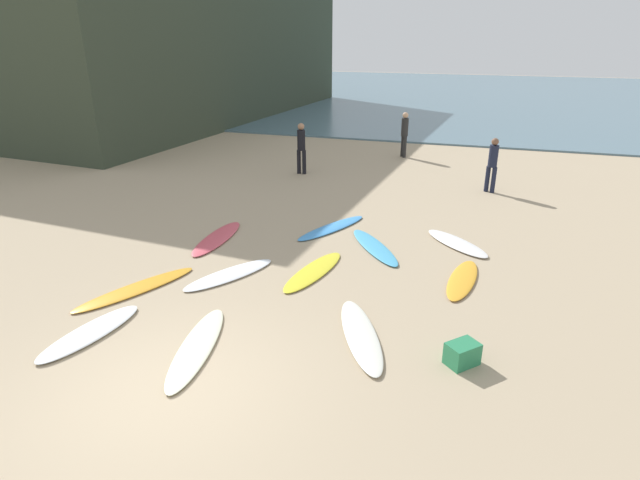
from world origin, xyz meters
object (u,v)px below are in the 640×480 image
(surfboard_6, at_px, (197,347))
(surfboard_4, at_px, (90,332))
(surfboard_5, at_px, (313,271))
(beach_cooler, at_px, (462,354))
(surfboard_0, at_px, (332,228))
(surfboard_1, at_px, (457,243))
(surfboard_7, at_px, (361,335))
(surfboard_9, at_px, (229,274))
(beachgoer_far, at_px, (404,132))
(surfboard_10, at_px, (136,289))
(surfboard_8, at_px, (374,247))
(beachgoer_near, at_px, (301,146))
(surfboard_3, at_px, (217,238))
(beachgoer_mid, at_px, (493,162))
(surfboard_2, at_px, (462,279))

(surfboard_6, bearing_deg, surfboard_4, -6.66)
(surfboard_5, bearing_deg, beach_cooler, -25.51)
(surfboard_0, xyz_separation_m, surfboard_1, (3.16, -0.12, 0.01))
(surfboard_7, relative_size, surfboard_9, 1.08)
(surfboard_5, bearing_deg, beachgoer_far, 100.75)
(surfboard_10, bearing_deg, surfboard_8, -114.24)
(surfboard_7, height_order, beach_cooler, beach_cooler)
(beachgoer_far, bearing_deg, surfboard_6, 142.28)
(surfboard_5, height_order, surfboard_9, surfboard_9)
(beachgoer_near, distance_m, beachgoer_far, 4.81)
(surfboard_5, distance_m, surfboard_10, 3.60)
(surfboard_5, bearing_deg, surfboard_8, 71.68)
(surfboard_10, relative_size, beach_cooler, 5.40)
(surfboard_3, relative_size, surfboard_10, 0.91)
(surfboard_3, bearing_deg, surfboard_6, 111.88)
(surfboard_3, distance_m, beachgoer_mid, 8.92)
(surfboard_1, distance_m, surfboard_2, 1.97)
(surfboard_7, bearing_deg, surfboard_0, -92.87)
(surfboard_4, xyz_separation_m, surfboard_10, (-0.25, 1.61, -0.01))
(surfboard_1, bearing_deg, beachgoer_far, -118.09)
(surfboard_5, relative_size, surfboard_9, 1.03)
(surfboard_5, bearing_deg, beachgoer_near, 122.43)
(surfboard_4, bearing_deg, beach_cooler, 19.80)
(beachgoer_far, bearing_deg, surfboard_1, 163.23)
(beachgoer_near, distance_m, beachgoer_mid, 6.44)
(surfboard_1, distance_m, surfboard_9, 5.45)
(surfboard_7, bearing_deg, surfboard_10, -28.41)
(surfboard_6, xyz_separation_m, surfboard_8, (1.88, 4.94, -0.00))
(surfboard_7, relative_size, surfboard_8, 1.00)
(surfboard_8, bearing_deg, surfboard_2, -64.09)
(surfboard_10, bearing_deg, beachgoer_far, -78.72)
(surfboard_2, xyz_separation_m, surfboard_10, (-6.15, -2.35, -0.00))
(surfboard_1, bearing_deg, surfboard_6, 12.11)
(surfboard_1, distance_m, surfboard_7, 4.78)
(beachgoer_near, xyz_separation_m, beachgoer_far, (3.06, 3.72, -0.01))
(beachgoer_mid, bearing_deg, beachgoer_near, -161.24)
(beach_cooler, bearing_deg, surfboard_7, 170.80)
(surfboard_10, bearing_deg, surfboard_5, -124.71)
(surfboard_3, bearing_deg, beachgoer_near, -91.34)
(surfboard_4, relative_size, beachgoer_mid, 1.19)
(surfboard_1, xyz_separation_m, surfboard_7, (-1.28, -4.61, 0.00))
(beach_cooler, bearing_deg, surfboard_3, 150.12)
(surfboard_4, distance_m, surfboard_7, 4.57)
(surfboard_3, bearing_deg, beach_cooler, 148.02)
(surfboard_4, relative_size, surfboard_5, 0.91)
(surfboard_6, height_order, beach_cooler, beach_cooler)
(beachgoer_far, bearing_deg, surfboard_5, 145.75)
(beachgoer_mid, bearing_deg, surfboard_9, -101.03)
(surfboard_0, relative_size, surfboard_8, 1.04)
(surfboard_7, height_order, surfboard_9, surfboard_7)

